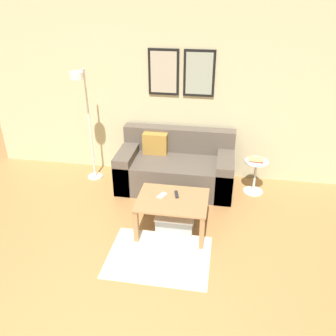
# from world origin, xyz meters

# --- Properties ---
(wall_back) EXTENTS (5.60, 0.09, 2.55)m
(wall_back) POSITION_xyz_m (0.00, 3.58, 1.28)
(wall_back) COLOR #C6BC93
(wall_back) RESTS_ON ground_plane
(area_rug) EXTENTS (1.14, 0.87, 0.01)m
(area_rug) POSITION_xyz_m (0.27, 1.52, 0.00)
(area_rug) COLOR beige
(area_rug) RESTS_ON ground_plane
(couch) EXTENTS (1.67, 0.85, 0.82)m
(couch) POSITION_xyz_m (0.23, 3.12, 0.29)
(couch) COLOR brown
(couch) RESTS_ON ground_plane
(coffee_table) EXTENTS (0.84, 0.65, 0.45)m
(coffee_table) POSITION_xyz_m (0.35, 2.04, 0.36)
(coffee_table) COLOR #997047
(coffee_table) RESTS_ON ground_plane
(storage_bin) EXTENTS (0.47, 0.36, 0.23)m
(storage_bin) POSITION_xyz_m (0.38, 2.06, 0.11)
(storage_bin) COLOR #9EA3A8
(storage_bin) RESTS_ON ground_plane
(floor_lamp) EXTENTS (0.23, 0.46, 1.70)m
(floor_lamp) POSITION_xyz_m (-1.07, 3.02, 1.15)
(floor_lamp) COLOR white
(floor_lamp) RESTS_ON ground_plane
(side_table) EXTENTS (0.33, 0.33, 0.50)m
(side_table) POSITION_xyz_m (1.38, 3.12, 0.30)
(side_table) COLOR white
(side_table) RESTS_ON ground_plane
(book_stack) EXTENTS (0.22, 0.19, 0.03)m
(book_stack) POSITION_xyz_m (1.37, 3.14, 0.52)
(book_stack) COLOR #B73333
(book_stack) RESTS_ON side_table
(remote_control) EXTENTS (0.08, 0.16, 0.02)m
(remote_control) POSITION_xyz_m (0.38, 2.14, 0.46)
(remote_control) COLOR #232328
(remote_control) RESTS_ON coffee_table
(cell_phone) EXTENTS (0.12, 0.15, 0.01)m
(cell_phone) POSITION_xyz_m (0.21, 2.10, 0.45)
(cell_phone) COLOR silver
(cell_phone) RESTS_ON coffee_table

